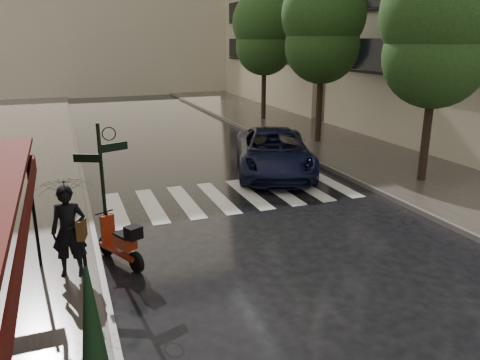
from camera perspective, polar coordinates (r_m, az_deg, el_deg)
ground at (r=8.99m, az=-5.74°, el=-15.71°), size 120.00×120.00×0.00m
sidewalk_far at (r=23.33m, az=11.02°, el=4.72°), size 5.50×60.00×0.12m
curb_near at (r=19.93m, az=-19.02°, el=2.10°), size 0.12×60.00×0.16m
curb_far at (r=22.00m, az=4.78°, el=4.29°), size 0.12×60.00×0.16m
crosswalk at (r=15.00m, az=-0.84°, el=-1.92°), size 7.85×3.20×0.01m
signpost at (r=10.80m, az=-16.40°, el=0.04°), size 1.17×0.29×3.10m
tree_near at (r=16.87m, az=23.12°, el=17.23°), size 3.80×3.80×7.99m
tree_mid at (r=22.46m, az=10.12°, el=18.53°), size 3.80×3.80×8.34m
tree_far at (r=28.79m, az=3.02°, el=18.05°), size 3.80×3.80×8.16m
pedestrian_with_umbrella at (r=9.89m, az=-20.56°, el=-1.84°), size 1.37×1.39×2.59m
scooter at (r=10.72m, az=-14.28°, el=-7.47°), size 0.90×1.54×1.09m
parked_car at (r=17.47m, az=4.15°, el=3.46°), size 4.41×6.32×1.60m
parasol_back at (r=6.03m, az=-17.47°, el=-17.95°), size 0.47×0.47×2.49m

